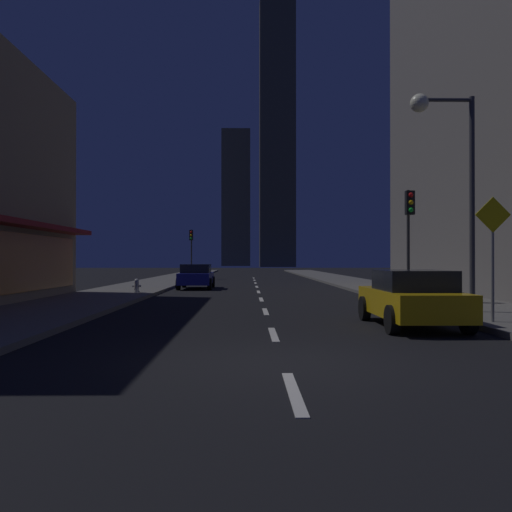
{
  "coord_description": "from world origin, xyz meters",
  "views": [
    {
      "loc": [
        -0.6,
        -8.72,
        1.72
      ],
      "look_at": [
        0.0,
        26.86,
        1.96
      ],
      "focal_mm": 36.57,
      "sensor_mm": 36.0,
      "label": 1
    }
  ],
  "objects_px": {
    "car_parked_far": "(196,276)",
    "traffic_light_near_right": "(409,220)",
    "traffic_light_far_left": "(191,243)",
    "fire_hydrant_far_left": "(137,286)",
    "street_lamp_right": "(445,149)",
    "pedestrian_crossing_sign": "(493,248)",
    "car_parked_near": "(412,298)"
  },
  "relations": [
    {
      "from": "traffic_light_far_left",
      "to": "street_lamp_right",
      "type": "distance_m",
      "value": 31.99
    },
    {
      "from": "pedestrian_crossing_sign",
      "to": "traffic_light_near_right",
      "type": "bearing_deg",
      "value": 90.89
    },
    {
      "from": "car_parked_far",
      "to": "street_lamp_right",
      "type": "bearing_deg",
      "value": -59.22
    },
    {
      "from": "car_parked_near",
      "to": "traffic_light_far_left",
      "type": "xyz_separation_m",
      "value": [
        -9.1,
        32.4,
        2.45
      ]
    },
    {
      "from": "traffic_light_far_left",
      "to": "traffic_light_near_right",
      "type": "bearing_deg",
      "value": -67.19
    },
    {
      "from": "traffic_light_near_right",
      "to": "traffic_light_far_left",
      "type": "bearing_deg",
      "value": 112.81
    },
    {
      "from": "traffic_light_near_right",
      "to": "traffic_light_far_left",
      "type": "height_order",
      "value": "same"
    },
    {
      "from": "car_parked_far",
      "to": "traffic_light_near_right",
      "type": "bearing_deg",
      "value": -50.94
    },
    {
      "from": "car_parked_far",
      "to": "car_parked_near",
      "type": "bearing_deg",
      "value": -67.58
    },
    {
      "from": "traffic_light_far_left",
      "to": "pedestrian_crossing_sign",
      "type": "relative_size",
      "value": 1.33
    },
    {
      "from": "car_parked_near",
      "to": "fire_hydrant_far_left",
      "type": "xyz_separation_m",
      "value": [
        -9.5,
        11.79,
        -0.29
      ]
    },
    {
      "from": "car_parked_near",
      "to": "traffic_light_far_left",
      "type": "bearing_deg",
      "value": 105.69
    },
    {
      "from": "fire_hydrant_far_left",
      "to": "traffic_light_near_right",
      "type": "height_order",
      "value": "traffic_light_near_right"
    },
    {
      "from": "fire_hydrant_far_left",
      "to": "traffic_light_near_right",
      "type": "bearing_deg",
      "value": -25.96
    },
    {
      "from": "car_parked_far",
      "to": "traffic_light_near_right",
      "type": "distance_m",
      "value": 14.65
    },
    {
      "from": "car_parked_far",
      "to": "traffic_light_near_right",
      "type": "xyz_separation_m",
      "value": [
        9.1,
        -11.21,
        2.45
      ]
    },
    {
      "from": "fire_hydrant_far_left",
      "to": "traffic_light_near_right",
      "type": "distance_m",
      "value": 12.97
    },
    {
      "from": "car_parked_near",
      "to": "traffic_light_near_right",
      "type": "height_order",
      "value": "traffic_light_near_right"
    },
    {
      "from": "pedestrian_crossing_sign",
      "to": "street_lamp_right",
      "type": "bearing_deg",
      "value": 94.9
    },
    {
      "from": "traffic_light_near_right",
      "to": "car_parked_near",
      "type": "bearing_deg",
      "value": -106.93
    },
    {
      "from": "street_lamp_right",
      "to": "car_parked_far",
      "type": "bearing_deg",
      "value": 120.78
    },
    {
      "from": "traffic_light_near_right",
      "to": "pedestrian_crossing_sign",
      "type": "relative_size",
      "value": 1.33
    },
    {
      "from": "traffic_light_far_left",
      "to": "street_lamp_right",
      "type": "height_order",
      "value": "street_lamp_right"
    },
    {
      "from": "fire_hydrant_far_left",
      "to": "street_lamp_right",
      "type": "bearing_deg",
      "value": -39.85
    },
    {
      "from": "traffic_light_near_right",
      "to": "fire_hydrant_far_left",
      "type": "bearing_deg",
      "value": 154.04
    },
    {
      "from": "car_parked_near",
      "to": "pedestrian_crossing_sign",
      "type": "height_order",
      "value": "pedestrian_crossing_sign"
    },
    {
      "from": "traffic_light_near_right",
      "to": "pedestrian_crossing_sign",
      "type": "bearing_deg",
      "value": -89.11
    },
    {
      "from": "car_parked_far",
      "to": "traffic_light_far_left",
      "type": "xyz_separation_m",
      "value": [
        -1.9,
        14.94,
        2.45
      ]
    },
    {
      "from": "fire_hydrant_far_left",
      "to": "street_lamp_right",
      "type": "height_order",
      "value": "street_lamp_right"
    },
    {
      "from": "car_parked_far",
      "to": "pedestrian_crossing_sign",
      "type": "distance_m",
      "value": 19.94
    },
    {
      "from": "traffic_light_near_right",
      "to": "street_lamp_right",
      "type": "distance_m",
      "value": 4.3
    },
    {
      "from": "car_parked_far",
      "to": "fire_hydrant_far_left",
      "type": "height_order",
      "value": "car_parked_far"
    }
  ]
}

